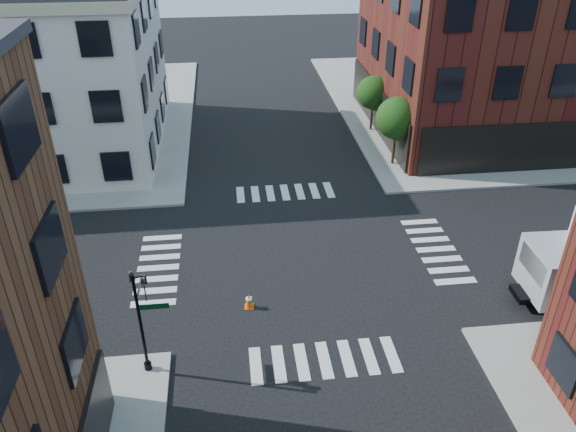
# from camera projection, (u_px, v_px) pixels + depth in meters

# --- Properties ---
(ground) EXTENTS (120.00, 120.00, 0.00)m
(ground) POSITION_uv_depth(u_px,v_px,m) (300.00, 258.00, 28.01)
(ground) COLOR black
(ground) RESTS_ON ground
(sidewalk_ne) EXTENTS (30.00, 30.00, 0.15)m
(sidewalk_ne) POSITION_uv_depth(u_px,v_px,m) (510.00, 101.00, 47.99)
(sidewalk_ne) COLOR gray
(sidewalk_ne) RESTS_ON ground
(building_ne) EXTENTS (25.00, 16.00, 12.00)m
(building_ne) POSITION_uv_depth(u_px,v_px,m) (552.00, 46.00, 40.65)
(building_ne) COLOR #481312
(building_ne) RESTS_ON ground
(tree_near) EXTENTS (2.69, 2.69, 4.49)m
(tree_near) POSITION_uv_depth(u_px,v_px,m) (398.00, 120.00, 35.67)
(tree_near) COLOR black
(tree_near) RESTS_ON ground
(tree_far) EXTENTS (2.43, 2.43, 4.07)m
(tree_far) POSITION_uv_depth(u_px,v_px,m) (374.00, 94.00, 40.94)
(tree_far) COLOR black
(tree_far) RESTS_ON ground
(signal_pole) EXTENTS (1.29, 1.24, 4.60)m
(signal_pole) POSITION_uv_depth(u_px,v_px,m) (141.00, 312.00, 20.19)
(signal_pole) COLOR black
(signal_pole) RESTS_ON ground
(traffic_cone) EXTENTS (0.42, 0.42, 0.74)m
(traffic_cone) POSITION_uv_depth(u_px,v_px,m) (249.00, 301.00, 24.60)
(traffic_cone) COLOR #F95B0B
(traffic_cone) RESTS_ON ground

